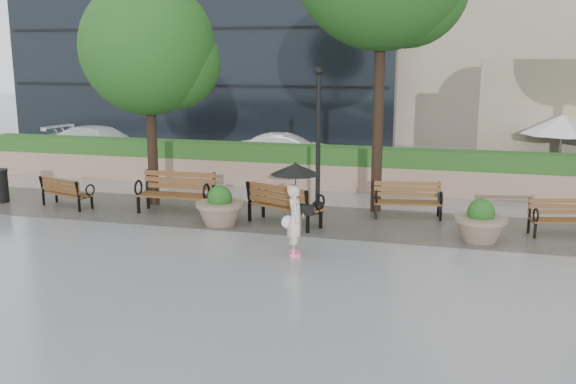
% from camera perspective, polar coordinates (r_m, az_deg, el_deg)
% --- Properties ---
extents(ground, '(100.00, 100.00, 0.00)m').
position_cam_1_polar(ground, '(13.65, -2.42, -5.42)').
color(ground, gray).
rests_on(ground, ground).
extents(cobble_strip, '(28.00, 3.20, 0.01)m').
position_cam_1_polar(cobble_strip, '(16.43, 0.72, -2.39)').
color(cobble_strip, '#383330').
rests_on(cobble_strip, ground).
extents(hedge_wall, '(24.00, 0.80, 1.35)m').
position_cam_1_polar(hedge_wall, '(20.11, 3.55, 2.16)').
color(hedge_wall, '#9D7D65').
rests_on(hedge_wall, ground).
extents(asphalt_street, '(40.00, 7.00, 0.00)m').
position_cam_1_polar(asphalt_street, '(24.10, 5.44, 2.16)').
color(asphalt_street, black).
rests_on(asphalt_street, ground).
extents(bench_0, '(1.65, 1.04, 0.83)m').
position_cam_1_polar(bench_0, '(18.66, -19.04, -0.55)').
color(bench_0, brown).
rests_on(bench_0, ground).
extents(bench_1, '(2.03, 0.82, 1.08)m').
position_cam_1_polar(bench_1, '(17.20, -9.91, -0.84)').
color(bench_1, brown).
rests_on(bench_1, ground).
extents(bench_2, '(2.04, 1.44, 1.02)m').
position_cam_1_polar(bench_2, '(15.77, -0.34, -1.88)').
color(bench_2, brown).
rests_on(bench_2, ground).
extents(bench_3, '(1.79, 0.95, 0.91)m').
position_cam_1_polar(bench_3, '(16.73, 10.57, -1.39)').
color(bench_3, brown).
rests_on(bench_3, ground).
extents(bench_4, '(1.66, 0.97, 0.84)m').
position_cam_1_polar(bench_4, '(16.12, 23.37, -2.77)').
color(bench_4, brown).
rests_on(bench_4, ground).
extents(planter_left, '(1.18, 1.18, 0.99)m').
position_cam_1_polar(planter_left, '(15.85, -6.06, -1.57)').
color(planter_left, '#7F6B56').
rests_on(planter_left, ground).
extents(planter_right, '(1.17, 1.17, 0.98)m').
position_cam_1_polar(planter_right, '(14.98, 16.72, -2.82)').
color(planter_right, '#7F6B56').
rests_on(planter_right, ground).
extents(lamppost, '(0.28, 0.28, 3.85)m').
position_cam_1_polar(lamppost, '(16.69, 2.69, 3.72)').
color(lamppost, black).
rests_on(lamppost, ground).
extents(tree_0, '(3.68, 3.63, 6.13)m').
position_cam_1_polar(tree_0, '(17.98, -11.78, 12.11)').
color(tree_0, black).
rests_on(tree_0, ground).
extents(patio_umb_white, '(2.50, 2.50, 2.30)m').
position_cam_1_polar(patio_umb_white, '(21.77, 23.22, 5.49)').
color(patio_umb_white, black).
rests_on(patio_umb_white, ground).
extents(car_left, '(4.91, 2.56, 1.36)m').
position_cam_1_polar(car_left, '(26.63, -16.27, 4.14)').
color(car_left, silver).
rests_on(car_left, ground).
extents(car_right, '(3.92, 1.84, 1.24)m').
position_cam_1_polar(car_right, '(24.08, -0.10, 3.70)').
color(car_right, silver).
rests_on(car_right, ground).
extents(pedestrian, '(1.05, 1.05, 1.93)m').
position_cam_1_polar(pedestrian, '(13.21, 0.66, -0.72)').
color(pedestrian, beige).
rests_on(pedestrian, ground).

